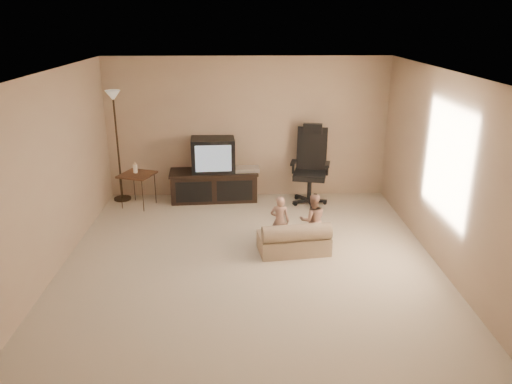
# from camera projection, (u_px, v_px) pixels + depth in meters

# --- Properties ---
(floor) EXTENTS (5.50, 5.50, 0.00)m
(floor) POSITION_uv_depth(u_px,v_px,m) (250.00, 263.00, 6.70)
(floor) COLOR beige
(floor) RESTS_ON ground
(room_shell) EXTENTS (5.50, 5.50, 5.50)m
(room_shell) POSITION_uv_depth(u_px,v_px,m) (250.00, 154.00, 6.20)
(room_shell) COLOR silver
(room_shell) RESTS_ON floor
(tv_stand) EXTENTS (1.61, 0.69, 1.13)m
(tv_stand) POSITION_uv_depth(u_px,v_px,m) (214.00, 175.00, 8.88)
(tv_stand) COLOR black
(tv_stand) RESTS_ON floor
(office_chair) EXTENTS (0.76, 0.78, 1.38)m
(office_chair) POSITION_uv_depth(u_px,v_px,m) (310.00, 175.00, 8.76)
(office_chair) COLOR black
(office_chair) RESTS_ON floor
(side_table) EXTENTS (0.67, 0.67, 0.79)m
(side_table) POSITION_uv_depth(u_px,v_px,m) (137.00, 175.00, 8.55)
(side_table) COLOR brown
(side_table) RESTS_ON floor
(floor_lamp) EXTENTS (0.30, 0.30, 1.96)m
(floor_lamp) POSITION_uv_depth(u_px,v_px,m) (115.00, 121.00, 8.55)
(floor_lamp) COLOR #312315
(floor_lamp) RESTS_ON floor
(child_sofa) EXTENTS (1.03, 0.67, 0.47)m
(child_sofa) POSITION_uv_depth(u_px,v_px,m) (294.00, 240.00, 6.93)
(child_sofa) COLOR #9E876B
(child_sofa) RESTS_ON floor
(toddler_left) EXTENTS (0.30, 0.24, 0.75)m
(toddler_left) POSITION_uv_depth(u_px,v_px,m) (280.00, 221.00, 7.10)
(toddler_left) COLOR tan
(toddler_left) RESTS_ON floor
(toddler_right) EXTENTS (0.39, 0.23, 0.78)m
(toddler_right) POSITION_uv_depth(u_px,v_px,m) (313.00, 220.00, 7.10)
(toddler_right) COLOR tan
(toddler_right) RESTS_ON floor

